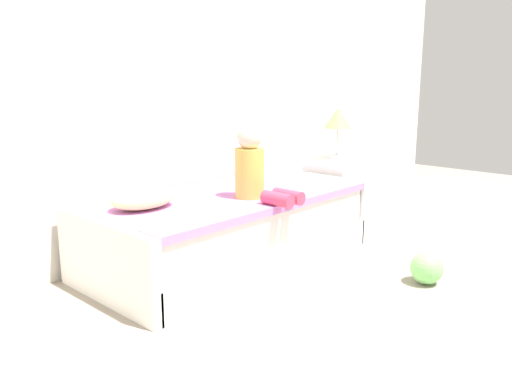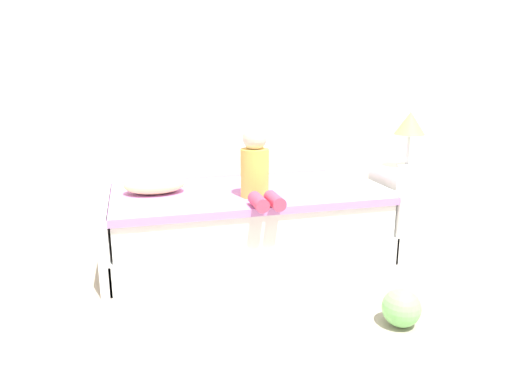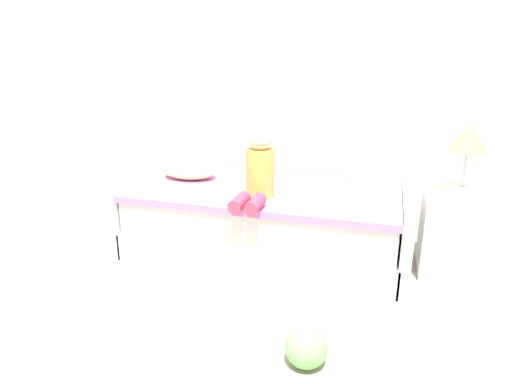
{
  "view_description": "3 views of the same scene",
  "coord_description": "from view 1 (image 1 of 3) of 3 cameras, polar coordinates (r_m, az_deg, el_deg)",
  "views": [
    {
      "loc": [
        -2.91,
        -0.62,
        1.31
      ],
      "look_at": [
        -0.38,
        1.75,
        0.55
      ],
      "focal_mm": 36.74,
      "sensor_mm": 36.0,
      "label": 1
    },
    {
      "loc": [
        -1.19,
        -1.25,
        1.35
      ],
      "look_at": [
        -0.38,
        1.75,
        0.55
      ],
      "focal_mm": 32.51,
      "sensor_mm": 36.0,
      "label": 2
    },
    {
      "loc": [
        0.47,
        -1.07,
        1.49
      ],
      "look_at": [
        -0.38,
        1.75,
        0.55
      ],
      "focal_mm": 31.1,
      "sensor_mm": 36.0,
      "label": 3
    }
  ],
  "objects": [
    {
      "name": "wall_rear",
      "position": [
        4.34,
        -4.97,
        14.17
      ],
      "size": [
        7.2,
        0.1,
        2.9
      ],
      "primitive_type": "cube",
      "color": "silver",
      "rests_on": "ground"
    },
    {
      "name": "bed",
      "position": [
        3.8,
        -2.76,
        -3.93
      ],
      "size": [
        2.11,
        1.0,
        0.5
      ],
      "color": "white",
      "rests_on": "ground"
    },
    {
      "name": "nightstand",
      "position": [
        4.81,
        8.65,
        0.09
      ],
      "size": [
        0.44,
        0.44,
        0.6
      ],
      "primitive_type": "cube",
      "color": "white",
      "rests_on": "ground"
    },
    {
      "name": "table_lamp",
      "position": [
        4.71,
        8.9,
        7.68
      ],
      "size": [
        0.24,
        0.24,
        0.45
      ],
      "color": "silver",
      "rests_on": "nightstand"
    },
    {
      "name": "child_figure",
      "position": [
        3.54,
        -0.15,
        2.52
      ],
      "size": [
        0.2,
        0.51,
        0.5
      ],
      "color": "gold",
      "rests_on": "bed"
    },
    {
      "name": "pillow",
      "position": [
        3.38,
        -12.17,
        -0.66
      ],
      "size": [
        0.44,
        0.3,
        0.13
      ],
      "primitive_type": "ellipsoid",
      "color": "#F2E58C",
      "rests_on": "bed"
    },
    {
      "name": "toy_ball",
      "position": [
        3.59,
        18.09,
        -7.87
      ],
      "size": [
        0.21,
        0.21,
        0.21
      ],
      "primitive_type": "sphere",
      "color": "#7FD872",
      "rests_on": "ground"
    }
  ]
}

